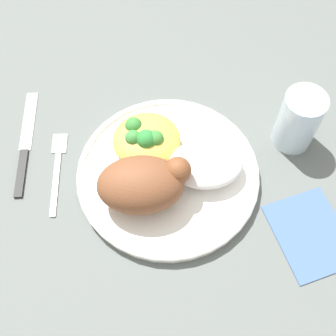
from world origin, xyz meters
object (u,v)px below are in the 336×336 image
fork (57,168)px  knife (24,150)px  water_glass (298,120)px  mac_cheese_with_broccoli (146,139)px  napkin (311,234)px  plate (168,174)px  rice_pile (206,166)px  roasted_chicken (143,184)px

fork → knife: knife is taller
knife → water_glass: size_ratio=1.94×
mac_cheese_with_broccoli → napkin: (0.22, -0.14, -0.04)m
plate → knife: size_ratio=1.39×
rice_pile → knife: bearing=167.7°
napkin → knife: bearing=159.3°
roasted_chicken → water_glass: water_glass is taller
roasted_chicken → rice_pile: size_ratio=1.20×
roasted_chicken → knife: (-0.18, 0.09, -0.05)m
rice_pile → napkin: size_ratio=0.88×
knife → mac_cheese_with_broccoli: bearing=-3.6°
plate → fork: plate is taller
fork → water_glass: size_ratio=1.45×
water_glass → plate: bearing=-162.9°
mac_cheese_with_broccoli → knife: 0.19m
mac_cheese_with_broccoli → napkin: size_ratio=0.82×
mac_cheese_with_broccoli → knife: bearing=176.4°
mac_cheese_with_broccoli → knife: size_ratio=0.52×
rice_pile → napkin: (0.14, -0.10, -0.03)m
mac_cheese_with_broccoli → napkin: 0.27m
knife → roasted_chicken: bearing=-27.0°
plate → rice_pile: (0.05, -0.00, 0.03)m
mac_cheese_with_broccoli → napkin: mac_cheese_with_broccoli is taller
roasted_chicken → rice_pile: bearing=21.0°
mac_cheese_with_broccoli → knife: (-0.19, 0.01, -0.04)m
plate → water_glass: (0.19, 0.06, 0.04)m
knife → napkin: knife is taller
roasted_chicken → fork: 0.15m
rice_pile → water_glass: bearing=23.9°
plate → roasted_chicken: 0.07m
knife → water_glass: 0.41m
mac_cheese_with_broccoli → fork: (-0.13, -0.02, -0.04)m
plate → roasted_chicken: bearing=-133.8°
plate → knife: (-0.22, 0.06, -0.01)m
roasted_chicken → napkin: bearing=-15.2°
rice_pile → water_glass: 0.15m
rice_pile → fork: (-0.22, 0.02, -0.03)m
roasted_chicken → water_glass: (0.23, 0.10, -0.01)m
roasted_chicken → rice_pile: 0.10m
fork → knife: (-0.05, 0.03, 0.00)m
water_glass → napkin: water_glass is taller
knife → napkin: 0.44m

